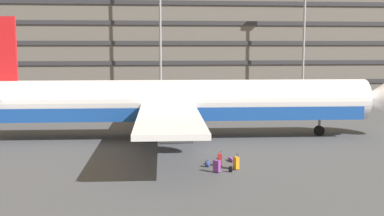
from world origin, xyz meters
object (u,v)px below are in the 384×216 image
at_px(suitcase_black, 217,166).
at_px(backpack_purple, 208,164).
at_px(backpack_laid_flat, 231,169).
at_px(suitcase_red, 236,163).
at_px(airliner, 175,103).
at_px(suitcase_large, 220,159).
at_px(suitcase_silver, 233,160).

bearing_deg(suitcase_black, backpack_purple, 104.75).
xyz_separation_m(backpack_purple, backpack_laid_flat, (1.28, -1.40, -0.01)).
relative_size(suitcase_red, suitcase_black, 1.13).
distance_m(airliner, suitcase_red, 12.06).
bearing_deg(suitcase_large, airliner, 102.87).
bearing_deg(airliner, suitcase_black, -80.97).
height_order(suitcase_silver, suitcase_black, suitcase_black).
bearing_deg(airliner, backpack_laid_flat, -76.77).
relative_size(airliner, suitcase_silver, 43.72).
bearing_deg(suitcase_silver, airliner, 110.97).
bearing_deg(backpack_purple, suitcase_large, 16.34).
bearing_deg(suitcase_black, suitcase_red, 24.90).
bearing_deg(airliner, suitcase_red, -73.89).
bearing_deg(backpack_purple, suitcase_red, -24.26).
xyz_separation_m(airliner, suitcase_red, (3.27, -11.31, -2.62)).
height_order(suitcase_red, suitcase_black, suitcase_red).
bearing_deg(suitcase_silver, suitcase_black, -119.68).
bearing_deg(backpack_purple, backpack_laid_flat, -47.61).
height_order(airliner, suitcase_silver, airliner).
xyz_separation_m(suitcase_black, backpack_purple, (-0.37, 1.42, -0.21)).
distance_m(suitcase_silver, backpack_laid_flat, 2.88).
height_order(suitcase_red, backpack_laid_flat, suitcase_red).
bearing_deg(suitcase_black, suitcase_silver, 60.32).
relative_size(suitcase_silver, suitcase_large, 0.87).
bearing_deg(suitcase_silver, backpack_laid_flat, -103.99).
distance_m(suitcase_silver, backpack_purple, 2.42).
height_order(suitcase_black, backpack_purple, suitcase_black).
relative_size(suitcase_red, backpack_laid_flat, 2.24).
height_order(suitcase_large, backpack_laid_flat, suitcase_large).
distance_m(airliner, suitcase_large, 10.87).
xyz_separation_m(suitcase_red, suitcase_black, (-1.37, -0.64, -0.02)).
height_order(suitcase_silver, suitcase_red, suitcase_red).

